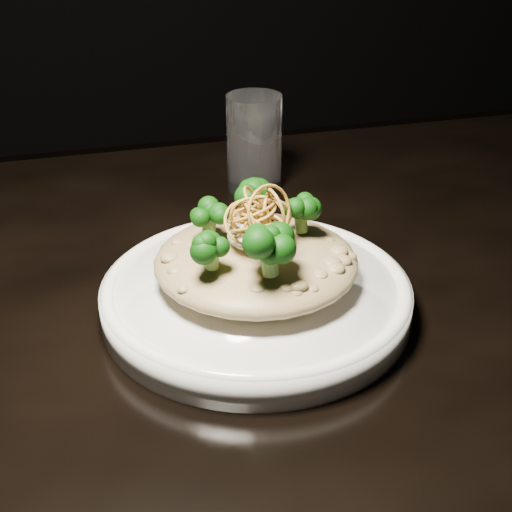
{
  "coord_description": "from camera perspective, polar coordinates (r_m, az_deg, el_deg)",
  "views": [
    {
      "loc": [
        -0.19,
        -0.53,
        1.09
      ],
      "look_at": [
        -0.05,
        -0.03,
        0.81
      ],
      "focal_mm": 50.0,
      "sensor_mm": 36.0,
      "label": 1
    }
  ],
  "objects": [
    {
      "name": "drinking_glass",
      "position": [
        0.84,
        -0.15,
        9.02
      ],
      "size": [
        0.07,
        0.07,
        0.11
      ],
      "primitive_type": "cylinder",
      "rotation": [
        0.0,
        0.0,
        -0.1
      ],
      "color": "white",
      "rests_on": "table"
    },
    {
      "name": "broccoli",
      "position": [
        0.58,
        -0.25,
        2.75
      ],
      "size": [
        0.12,
        0.12,
        0.04
      ],
      "primitive_type": null,
      "color": "black",
      "rests_on": "risotto"
    },
    {
      "name": "table",
      "position": [
        0.71,
        2.95,
        -8.16
      ],
      "size": [
        1.1,
        0.8,
        0.75
      ],
      "color": "black",
      "rests_on": "ground"
    },
    {
      "name": "plate",
      "position": [
        0.62,
        0.0,
        -3.34
      ],
      "size": [
        0.27,
        0.27,
        0.03
      ],
      "primitive_type": "cylinder",
      "color": "white",
      "rests_on": "table"
    },
    {
      "name": "shallots",
      "position": [
        0.57,
        0.23,
        3.75
      ],
      "size": [
        0.06,
        0.06,
        0.04
      ],
      "primitive_type": null,
      "color": "brown",
      "rests_on": "cheese"
    },
    {
      "name": "risotto",
      "position": [
        0.61,
        0.0,
        -0.42
      ],
      "size": [
        0.17,
        0.17,
        0.04
      ],
      "primitive_type": "ellipsoid",
      "color": "brown",
      "rests_on": "plate"
    },
    {
      "name": "cheese",
      "position": [
        0.59,
        0.39,
        1.7
      ],
      "size": [
        0.06,
        0.06,
        0.02
      ],
      "primitive_type": "ellipsoid",
      "color": "white",
      "rests_on": "risotto"
    }
  ]
}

